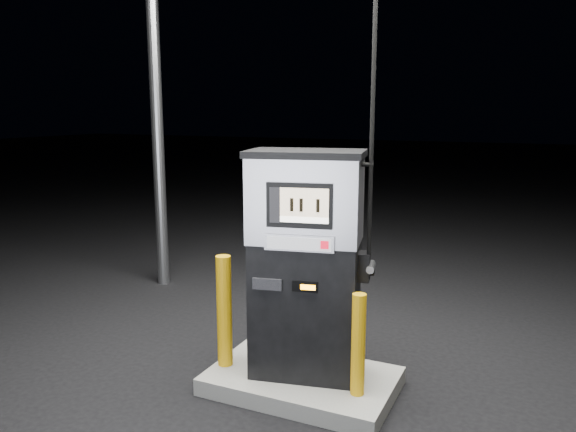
% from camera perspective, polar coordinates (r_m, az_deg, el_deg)
% --- Properties ---
extents(ground, '(80.00, 80.00, 0.00)m').
position_cam_1_polar(ground, '(5.17, 1.43, -17.15)').
color(ground, black).
rests_on(ground, ground).
extents(pump_island, '(1.60, 1.00, 0.15)m').
position_cam_1_polar(pump_island, '(5.14, 1.43, -16.41)').
color(pump_island, slate).
rests_on(pump_island, ground).
extents(fuel_dispenser, '(1.12, 0.76, 4.03)m').
position_cam_1_polar(fuel_dispenser, '(4.77, 1.83, -4.71)').
color(fuel_dispenser, black).
rests_on(fuel_dispenser, pump_island).
extents(bollard_left, '(0.15, 0.15, 1.01)m').
position_cam_1_polar(bollard_left, '(5.10, -6.49, -9.58)').
color(bollard_left, '#DFA00C').
rests_on(bollard_left, pump_island).
extents(bollard_right, '(0.12, 0.12, 0.85)m').
position_cam_1_polar(bollard_right, '(4.63, 7.15, -12.85)').
color(bollard_right, '#DFA00C').
rests_on(bollard_right, pump_island).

